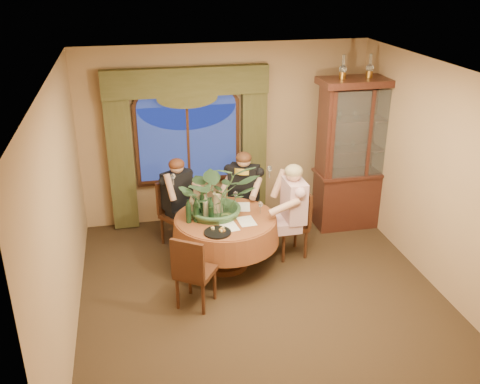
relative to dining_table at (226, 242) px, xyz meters
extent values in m
plane|color=black|center=(0.31, -0.90, -0.38)|extent=(5.00, 5.00, 0.00)
plane|color=#A1805B|center=(0.31, 1.60, 1.02)|extent=(4.50, 0.00, 4.50)
plane|color=#A1805B|center=(2.56, -0.90, 1.02)|extent=(0.00, 5.00, 5.00)
plane|color=white|center=(0.31, -0.90, 2.42)|extent=(5.00, 5.00, 0.00)
cube|color=#403F1C|center=(-1.32, 1.48, 0.80)|extent=(0.38, 0.14, 2.32)
cube|color=#403F1C|center=(0.74, 1.48, 0.80)|extent=(0.38, 0.14, 2.32)
cylinder|color=maroon|center=(0.00, 0.00, 0.00)|extent=(1.64, 1.64, 0.75)
cube|color=#341610|center=(2.29, 0.85, 0.80)|extent=(1.45, 0.57, 2.35)
cube|color=black|center=(0.95, 0.12, 0.10)|extent=(0.47, 0.47, 0.96)
cube|color=black|center=(0.39, 0.89, 0.10)|extent=(0.55, 0.55, 0.96)
cube|color=black|center=(-0.56, 0.79, 0.10)|extent=(0.59, 0.59, 0.96)
cube|color=black|center=(-0.52, -0.80, 0.10)|extent=(0.58, 0.58, 0.96)
imported|color=#395F39|center=(-0.07, 0.14, 1.04)|extent=(1.08, 1.20, 0.93)
imported|color=#4D6130|center=(0.01, -0.05, 0.40)|extent=(0.16, 0.16, 0.05)
cylinder|color=black|center=(-0.18, -0.43, 0.39)|extent=(0.34, 0.34, 0.02)
cylinder|color=black|center=(-0.20, -0.06, 0.54)|extent=(0.07, 0.07, 0.33)
cylinder|color=black|center=(-0.50, -0.05, 0.54)|extent=(0.07, 0.07, 0.33)
cylinder|color=black|center=(-0.40, -0.05, 0.54)|extent=(0.07, 0.07, 0.33)
cylinder|color=tan|center=(-0.26, 0.02, 0.54)|extent=(0.07, 0.07, 0.33)
cylinder|color=black|center=(-0.28, 0.17, 0.54)|extent=(0.07, 0.07, 0.33)
cylinder|color=tan|center=(-0.44, 0.08, 0.54)|extent=(0.07, 0.07, 0.33)
cube|color=white|center=(0.25, -0.18, 0.38)|extent=(0.23, 0.31, 0.00)
cube|color=white|center=(0.29, 0.26, 0.38)|extent=(0.27, 0.34, 0.00)
cube|color=white|center=(-0.01, -0.28, 0.38)|extent=(0.25, 0.32, 0.00)
camera|label=1|loc=(-1.16, -6.30, 3.53)|focal=40.00mm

